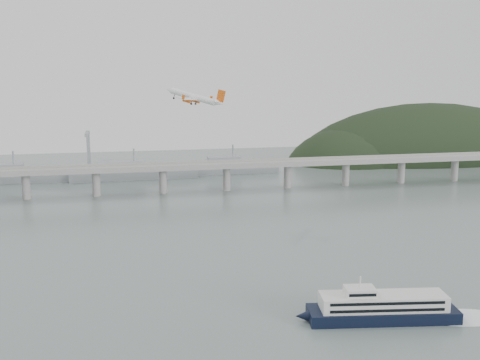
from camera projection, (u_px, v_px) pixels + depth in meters
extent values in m
plane|color=slate|center=(266.00, 283.00, 247.81)|extent=(900.00, 900.00, 0.00)
cube|color=gray|center=(201.00, 166.00, 436.32)|extent=(800.00, 22.00, 2.20)
cube|color=gray|center=(203.00, 166.00, 425.86)|extent=(800.00, 0.60, 1.80)
cube|color=gray|center=(199.00, 162.00, 446.04)|extent=(800.00, 0.60, 1.80)
cylinder|color=gray|center=(26.00, 186.00, 411.76)|extent=(6.00, 6.00, 21.00)
cylinder|color=gray|center=(96.00, 184.00, 421.96)|extent=(6.00, 6.00, 21.00)
cylinder|color=gray|center=(163.00, 181.00, 432.16)|extent=(6.00, 6.00, 21.00)
cylinder|color=gray|center=(227.00, 179.00, 442.35)|extent=(6.00, 6.00, 21.00)
cylinder|color=gray|center=(287.00, 176.00, 452.55)|extent=(6.00, 6.00, 21.00)
cylinder|color=gray|center=(346.00, 174.00, 462.75)|extent=(6.00, 6.00, 21.00)
cylinder|color=gray|center=(401.00, 172.00, 472.95)|extent=(6.00, 6.00, 21.00)
cylinder|color=gray|center=(455.00, 170.00, 483.15)|extent=(6.00, 6.00, 21.00)
ellipsoid|color=black|center=(426.00, 173.00, 623.41)|extent=(320.00, 150.00, 156.00)
ellipsoid|color=black|center=(350.00, 173.00, 593.31)|extent=(140.00, 110.00, 96.00)
cube|color=gray|center=(15.00, 178.00, 475.98)|extent=(95.67, 20.15, 8.00)
cube|color=gray|center=(2.00, 169.00, 472.56)|extent=(33.90, 15.02, 8.00)
cylinder|color=gray|center=(13.00, 159.00, 473.01)|extent=(1.60, 1.60, 14.00)
cube|color=gray|center=(135.00, 175.00, 491.57)|extent=(110.55, 21.43, 8.00)
cube|color=gray|center=(121.00, 166.00, 487.84)|extent=(39.01, 16.73, 8.00)
cylinder|color=gray|center=(134.00, 156.00, 488.60)|extent=(1.60, 1.60, 14.00)
cube|color=gray|center=(233.00, 169.00, 519.54)|extent=(85.00, 13.60, 8.00)
cube|color=gray|center=(224.00, 161.00, 516.32)|extent=(29.75, 11.90, 8.00)
cylinder|color=gray|center=(233.00, 152.00, 516.57)|extent=(1.60, 1.60, 14.00)
cube|color=gray|center=(89.00, 152.00, 514.08)|extent=(3.00, 3.00, 40.00)
cube|color=gray|center=(87.00, 134.00, 501.12)|extent=(3.00, 28.00, 3.00)
cube|color=black|center=(382.00, 314.00, 209.99)|extent=(57.25, 21.64, 4.47)
cone|color=black|center=(303.00, 316.00, 208.26)|extent=(6.19, 5.26, 4.47)
cube|color=silver|center=(383.00, 301.00, 209.06)|extent=(48.08, 18.09, 5.59)
cube|color=black|center=(388.00, 304.00, 203.25)|extent=(42.01, 6.55, 1.12)
cube|color=black|center=(388.00, 311.00, 203.75)|extent=(42.01, 6.55, 1.12)
cube|color=black|center=(379.00, 292.00, 214.32)|extent=(42.01, 6.55, 1.12)
cube|color=black|center=(378.00, 299.00, 214.82)|extent=(42.01, 6.55, 1.12)
cube|color=silver|center=(360.00, 291.00, 207.75)|extent=(12.22, 9.41, 2.91)
cube|color=black|center=(363.00, 295.00, 203.86)|extent=(9.96, 1.64, 1.12)
cylinder|color=silver|center=(360.00, 282.00, 207.09)|extent=(0.64, 0.64, 4.47)
ellipsoid|color=white|center=(463.00, 317.00, 212.19)|extent=(34.23, 20.74, 0.22)
cylinder|color=white|center=(193.00, 97.00, 322.99)|extent=(24.77, 20.84, 10.16)
cone|color=white|center=(169.00, 90.00, 328.58)|extent=(6.09, 5.87, 4.57)
cone|color=white|center=(219.00, 103.00, 317.10)|extent=(6.88, 6.27, 4.80)
cube|color=white|center=(194.00, 99.00, 322.87)|extent=(24.05, 31.44, 3.29)
cube|color=white|center=(218.00, 101.00, 317.29)|extent=(9.68, 11.94, 1.62)
cube|color=#DD560F|center=(221.00, 96.00, 316.19)|extent=(5.29, 3.51, 7.54)
cylinder|color=#DD560F|center=(196.00, 101.00, 328.85)|extent=(5.17, 4.77, 3.30)
cylinder|color=black|center=(193.00, 100.00, 329.59)|extent=(2.10, 2.31, 2.38)
cube|color=white|center=(197.00, 99.00, 328.62)|extent=(2.44, 1.77, 1.79)
cylinder|color=#DD560F|center=(187.00, 101.00, 318.57)|extent=(5.17, 4.77, 3.30)
cylinder|color=black|center=(184.00, 100.00, 319.30)|extent=(2.10, 2.31, 2.38)
cube|color=white|center=(187.00, 99.00, 318.34)|extent=(2.44, 1.77, 1.79)
cylinder|color=black|center=(196.00, 102.00, 325.71)|extent=(1.03, 0.73, 2.49)
cylinder|color=black|center=(196.00, 104.00, 325.96)|extent=(1.37, 1.08, 1.37)
cylinder|color=black|center=(192.00, 102.00, 320.85)|extent=(1.03, 0.73, 2.49)
cylinder|color=black|center=(191.00, 104.00, 321.10)|extent=(1.37, 1.08, 1.37)
cylinder|color=black|center=(174.00, 96.00, 327.82)|extent=(1.03, 0.73, 2.49)
cylinder|color=black|center=(174.00, 98.00, 328.08)|extent=(1.37, 1.08, 1.37)
cube|color=#DD560F|center=(211.00, 98.00, 337.79)|extent=(1.94, 1.32, 2.77)
cube|color=#DD560F|center=(183.00, 97.00, 306.00)|extent=(1.94, 1.32, 2.77)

